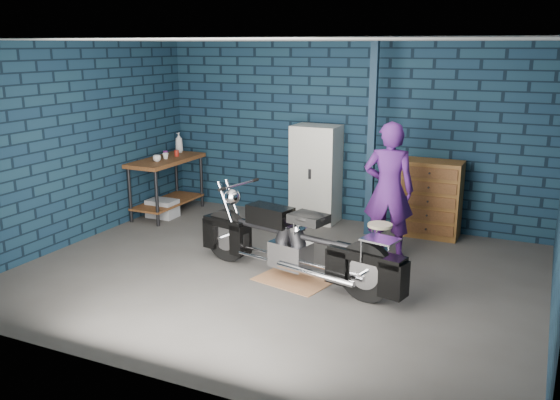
# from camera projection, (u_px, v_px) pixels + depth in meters

# --- Properties ---
(ground) EXTENTS (6.00, 6.00, 0.00)m
(ground) POSITION_uv_depth(u_px,v_px,m) (276.00, 273.00, 7.08)
(ground) COLOR #464441
(ground) RESTS_ON ground
(room_walls) EXTENTS (6.02, 5.01, 2.71)m
(room_walls) POSITION_uv_depth(u_px,v_px,m) (296.00, 109.00, 7.09)
(room_walls) COLOR #102538
(room_walls) RESTS_ON ground
(support_post) EXTENTS (0.10, 0.10, 2.70)m
(support_post) POSITION_uv_depth(u_px,v_px,m) (372.00, 141.00, 8.23)
(support_post) COLOR #112436
(support_post) RESTS_ON ground
(workbench) EXTENTS (0.60, 1.40, 0.91)m
(workbench) POSITION_uv_depth(u_px,v_px,m) (167.00, 186.00, 9.46)
(workbench) COLOR brown
(workbench) RESTS_ON ground
(drip_mat) EXTENTS (0.96, 0.80, 0.01)m
(drip_mat) POSITION_uv_depth(u_px,v_px,m) (295.00, 279.00, 6.89)
(drip_mat) COLOR brown
(drip_mat) RESTS_ON ground
(motorcycle) EXTENTS (2.44, 1.15, 1.04)m
(motorcycle) POSITION_uv_depth(u_px,v_px,m) (295.00, 237.00, 6.76)
(motorcycle) COLOR black
(motorcycle) RESTS_ON ground
(person) EXTENTS (0.71, 0.54, 1.74)m
(person) POSITION_uv_depth(u_px,v_px,m) (389.00, 190.00, 7.49)
(person) COLOR #501E72
(person) RESTS_ON ground
(storage_bin) EXTENTS (0.45, 0.32, 0.28)m
(storage_bin) POSITION_uv_depth(u_px,v_px,m) (162.00, 208.00, 9.37)
(storage_bin) COLOR #909398
(storage_bin) RESTS_ON ground
(locker) EXTENTS (0.69, 0.49, 1.48)m
(locker) POSITION_uv_depth(u_px,v_px,m) (316.00, 174.00, 9.01)
(locker) COLOR beige
(locker) RESTS_ON ground
(tool_chest) EXTENTS (0.81, 0.45, 1.09)m
(tool_chest) POSITION_uv_depth(u_px,v_px,m) (431.00, 199.00, 8.35)
(tool_chest) COLOR brown
(tool_chest) RESTS_ON ground
(shop_stool) EXTENTS (0.35, 0.35, 0.55)m
(shop_stool) POSITION_uv_depth(u_px,v_px,m) (379.00, 245.00, 7.25)
(shop_stool) COLOR beige
(shop_stool) RESTS_ON ground
(cup_a) EXTENTS (0.14, 0.14, 0.10)m
(cup_a) POSITION_uv_depth(u_px,v_px,m) (157.00, 158.00, 9.08)
(cup_a) COLOR beige
(cup_a) RESTS_ON workbench
(cup_b) EXTENTS (0.11, 0.11, 0.09)m
(cup_b) POSITION_uv_depth(u_px,v_px,m) (166.00, 156.00, 9.30)
(cup_b) COLOR beige
(cup_b) RESTS_ON workbench
(mug_purple) EXTENTS (0.08, 0.08, 0.10)m
(mug_purple) POSITION_uv_depth(u_px,v_px,m) (165.00, 154.00, 9.44)
(mug_purple) COLOR #641B6F
(mug_purple) RESTS_ON workbench
(mug_red) EXTENTS (0.07, 0.07, 0.10)m
(mug_red) POSITION_uv_depth(u_px,v_px,m) (177.00, 153.00, 9.52)
(mug_red) COLOR maroon
(mug_red) RESTS_ON workbench
(bottle) EXTENTS (0.13, 0.13, 0.33)m
(bottle) POSITION_uv_depth(u_px,v_px,m) (179.00, 142.00, 9.84)
(bottle) COLOR #909398
(bottle) RESTS_ON workbench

